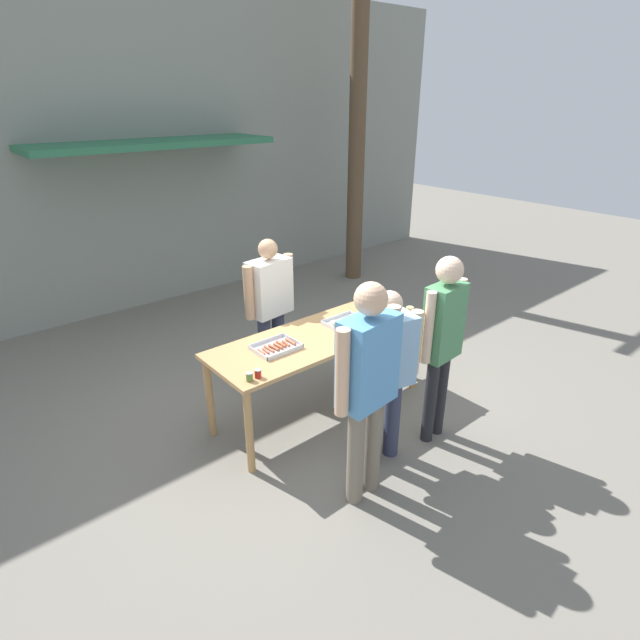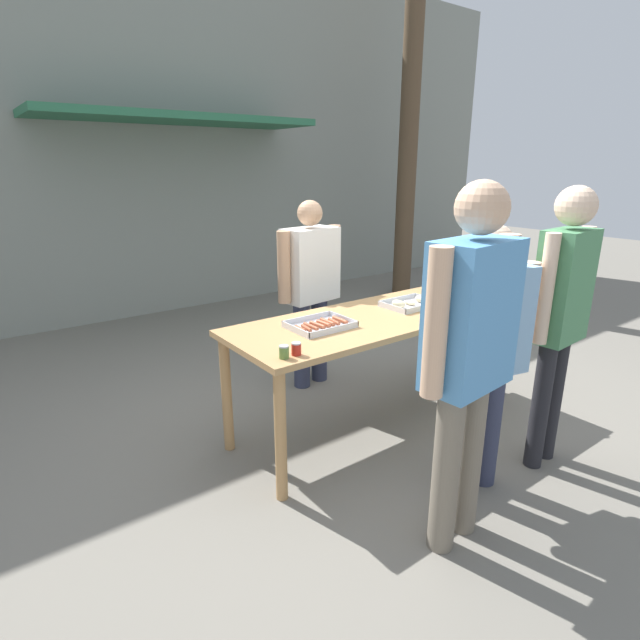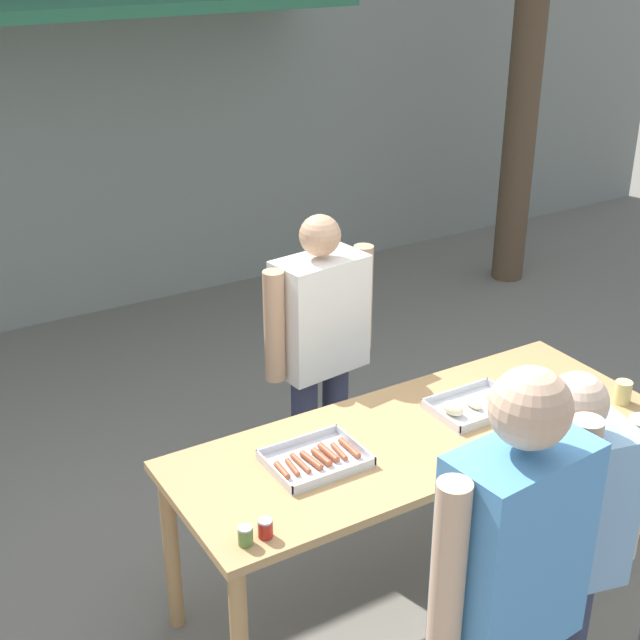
{
  "view_description": "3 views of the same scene",
  "coord_description": "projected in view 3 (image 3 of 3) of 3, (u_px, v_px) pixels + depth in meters",
  "views": [
    {
      "loc": [
        -2.81,
        -3.34,
        2.99
      ],
      "look_at": [
        0.0,
        0.0,
        1.02
      ],
      "focal_mm": 28.0,
      "sensor_mm": 36.0,
      "label": 1
    },
    {
      "loc": [
        -2.39,
        -2.49,
        1.9
      ],
      "look_at": [
        -0.51,
        0.03,
        0.92
      ],
      "focal_mm": 28.0,
      "sensor_mm": 36.0,
      "label": 2
    },
    {
      "loc": [
        -2.12,
        -2.68,
        2.98
      ],
      "look_at": [
        0.04,
        0.9,
        1.05
      ],
      "focal_mm": 50.0,
      "sensor_mm": 36.0,
      "label": 3
    }
  ],
  "objects": [
    {
      "name": "condiment_jar_ketchup",
      "position": [
        265.0,
        528.0,
        3.29
      ],
      "size": [
        0.06,
        0.06,
        0.07
      ],
      "color": "#B22319",
      "rests_on": "serving_table"
    },
    {
      "name": "ground_plane",
      "position": [
        409.0,
        584.0,
        4.32
      ],
      "size": [
        24.0,
        24.0,
        0.0
      ],
      "primitive_type": "plane",
      "color": "slate"
    },
    {
      "name": "person_customer_holding_hotdog",
      "position": [
        510.0,
        584.0,
        2.73
      ],
      "size": [
        0.65,
        0.29,
        1.84
      ],
      "rotation": [
        0.0,
        0.0,
        3.23
      ],
      "color": "#756B5B",
      "rests_on": "ground"
    },
    {
      "name": "building_facade_back",
      "position": [
        98.0,
        20.0,
        6.48
      ],
      "size": [
        12.0,
        1.11,
        4.5
      ],
      "color": "gray",
      "rests_on": "ground"
    },
    {
      "name": "beer_cup",
      "position": [
        623.0,
        392.0,
        4.18
      ],
      "size": [
        0.08,
        0.08,
        0.11
      ],
      "color": "#DBC67A",
      "rests_on": "serving_table"
    },
    {
      "name": "food_tray_sausages",
      "position": [
        316.0,
        460.0,
        3.74
      ],
      "size": [
        0.4,
        0.31,
        0.04
      ],
      "color": "silver",
      "rests_on": "serving_table"
    },
    {
      "name": "serving_table",
      "position": [
        416.0,
        451.0,
        4.0
      ],
      "size": [
        2.25,
        0.81,
        0.87
      ],
      "color": "tan",
      "rests_on": "ground"
    },
    {
      "name": "person_server_behind_table",
      "position": [
        320.0,
        338.0,
        4.64
      ],
      "size": [
        0.68,
        0.32,
        1.62
      ],
      "rotation": [
        0.0,
        0.0,
        0.13
      ],
      "color": "#333851",
      "rests_on": "ground"
    },
    {
      "name": "food_tray_buns",
      "position": [
        473.0,
        405.0,
        4.14
      ],
      "size": [
        0.41,
        0.29,
        0.07
      ],
      "color": "silver",
      "rests_on": "serving_table"
    },
    {
      "name": "condiment_jar_mustard",
      "position": [
        245.0,
        536.0,
        3.25
      ],
      "size": [
        0.06,
        0.06,
        0.07
      ],
      "color": "#567A38",
      "rests_on": "serving_table"
    },
    {
      "name": "person_customer_waiting_in_line",
      "position": [
        559.0,
        538.0,
        3.18
      ],
      "size": [
        0.65,
        0.35,
        1.6
      ],
      "rotation": [
        0.0,
        0.0,
        2.91
      ],
      "color": "#333851",
      "rests_on": "ground"
    }
  ]
}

